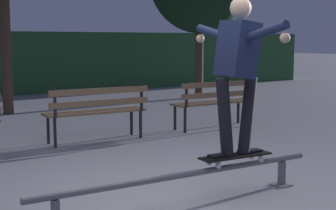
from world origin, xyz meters
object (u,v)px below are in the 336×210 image
at_px(grind_rail, 184,179).
at_px(park_bench_right_center, 216,99).
at_px(park_bench_left_center, 97,107).
at_px(skateboard, 235,156).
at_px(skateboarder, 237,63).

xyz_separation_m(grind_rail, park_bench_right_center, (2.75, 3.19, 0.28)).
height_order(park_bench_left_center, park_bench_right_center, same).
relative_size(grind_rail, park_bench_right_center, 1.91).
relative_size(grind_rail, skateboard, 3.90).
distance_m(skateboard, park_bench_left_center, 3.20).
bearing_deg(park_bench_right_center, grind_rail, -130.77).
bearing_deg(skateboard, grind_rail, 180.00).
relative_size(grind_rail, park_bench_left_center, 1.91).
height_order(grind_rail, skateboarder, skateboarder).
bearing_deg(park_bench_left_center, skateboard, -87.81).
bearing_deg(park_bench_right_center, park_bench_left_center, 180.00).
bearing_deg(grind_rail, skateboard, 0.00).
xyz_separation_m(skateboarder, park_bench_left_center, (-0.12, 3.19, -0.80)).
height_order(skateboarder, park_bench_right_center, skateboarder).
distance_m(grind_rail, park_bench_right_center, 4.22).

